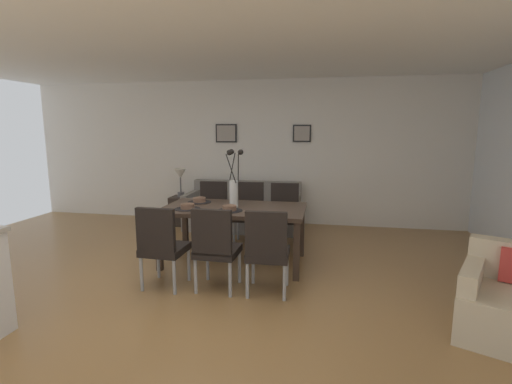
{
  "coord_description": "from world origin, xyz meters",
  "views": [
    {
      "loc": [
        1.2,
        -3.52,
        1.72
      ],
      "look_at": [
        0.34,
        0.92,
        0.95
      ],
      "focal_mm": 26.05,
      "sensor_mm": 36.0,
      "label": 1
    }
  ],
  "objects": [
    {
      "name": "dining_chair_near_right",
      "position": [
        -0.52,
        1.85,
        0.51
      ],
      "size": [
        0.46,
        0.46,
        0.92
      ],
      "color": "black",
      "rests_on": "ground"
    },
    {
      "name": "bowl_far_left",
      "position": [
        0.05,
        0.76,
        0.78
      ],
      "size": [
        0.17,
        0.17,
        0.07
      ],
      "color": "brown",
      "rests_on": "dining_table"
    },
    {
      "name": "bowl_near_left",
      "position": [
        -0.49,
        0.76,
        0.78
      ],
      "size": [
        0.17,
        0.17,
        0.07
      ],
      "color": "brown",
      "rests_on": "dining_table"
    },
    {
      "name": "sofa",
      "position": [
        -0.22,
        2.7,
        0.28
      ],
      "size": [
        1.96,
        0.84,
        0.8
      ],
      "color": "gray",
      "rests_on": "ground"
    },
    {
      "name": "dining_chair_far_left",
      "position": [
        0.07,
        0.1,
        0.51
      ],
      "size": [
        0.45,
        0.45,
        0.92
      ],
      "color": "black",
      "rests_on": "ground"
    },
    {
      "name": "side_table",
      "position": [
        -1.38,
        2.71,
        0.26
      ],
      "size": [
        0.36,
        0.36,
        0.52
      ],
      "primitive_type": "cube",
      "color": "black",
      "rests_on": "ground"
    },
    {
      "name": "dining_chair_far_right",
      "position": [
        0.05,
        1.89,
        0.51
      ],
      "size": [
        0.47,
        0.47,
        0.92
      ],
      "color": "black",
      "rests_on": "ground"
    },
    {
      "name": "centerpiece_vase",
      "position": [
        0.05,
        0.98,
        1.02
      ],
      "size": [
        0.21,
        0.23,
        0.73
      ],
      "color": "silver",
      "rests_on": "dining_table"
    },
    {
      "name": "dining_chair_near_left",
      "position": [
        -0.52,
        0.05,
        0.51
      ],
      "size": [
        0.46,
        0.46,
        0.92
      ],
      "color": "black",
      "rests_on": "ground"
    },
    {
      "name": "dining_table",
      "position": [
        0.05,
        0.98,
        0.67
      ],
      "size": [
        1.8,
        0.98,
        0.74
      ],
      "color": "#3D2D23",
      "rests_on": "ground"
    },
    {
      "name": "ground_plane",
      "position": [
        0.0,
        0.0,
        0.0
      ],
      "size": [
        9.0,
        9.0,
        0.0
      ],
      "primitive_type": "plane",
      "color": "olive"
    },
    {
      "name": "framed_picture_center",
      "position": [
        0.74,
        3.18,
        1.65
      ],
      "size": [
        0.32,
        0.03,
        0.31
      ],
      "color": "black"
    },
    {
      "name": "placemat_near_left",
      "position": [
        -0.49,
        0.76,
        0.74
      ],
      "size": [
        0.32,
        0.32,
        0.01
      ],
      "primitive_type": "cylinder",
      "color": "black",
      "rests_on": "dining_table"
    },
    {
      "name": "back_wall_panel",
      "position": [
        0.0,
        3.25,
        1.3
      ],
      "size": [
        9.0,
        0.1,
        2.6
      ],
      "primitive_type": "cube",
      "color": "silver",
      "rests_on": "ground"
    },
    {
      "name": "dining_chair_mid_left",
      "position": [
        0.62,
        0.11,
        0.51
      ],
      "size": [
        0.46,
        0.46,
        0.92
      ],
      "color": "black",
      "rests_on": "ground"
    },
    {
      "name": "framed_picture_left",
      "position": [
        -0.65,
        3.18,
        1.65
      ],
      "size": [
        0.4,
        0.03,
        0.34
      ],
      "color": "black"
    },
    {
      "name": "bowl_near_right",
      "position": [
        -0.49,
        1.2,
        0.78
      ],
      "size": [
        0.17,
        0.17,
        0.07
      ],
      "color": "brown",
      "rests_on": "dining_table"
    },
    {
      "name": "placemat_far_left",
      "position": [
        0.05,
        0.76,
        0.74
      ],
      "size": [
        0.32,
        0.32,
        0.01
      ],
      "primitive_type": "cylinder",
      "color": "black",
      "rests_on": "dining_table"
    },
    {
      "name": "placemat_near_right",
      "position": [
        -0.49,
        1.2,
        0.74
      ],
      "size": [
        0.32,
        0.32,
        0.01
      ],
      "primitive_type": "cylinder",
      "color": "black",
      "rests_on": "dining_table"
    },
    {
      "name": "dining_chair_mid_right",
      "position": [
        0.59,
        1.88,
        0.51
      ],
      "size": [
        0.47,
        0.47,
        0.92
      ],
      "color": "black",
      "rests_on": "ground"
    },
    {
      "name": "ceiling_panel",
      "position": [
        0.0,
        0.4,
        2.64
      ],
      "size": [
        9.0,
        7.2,
        0.08
      ],
      "primitive_type": "cube",
      "color": "white"
    },
    {
      "name": "table_lamp",
      "position": [
        -1.38,
        2.71,
        0.89
      ],
      "size": [
        0.22,
        0.22,
        0.51
      ],
      "color": "#4C4C51",
      "rests_on": "side_table"
    }
  ]
}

